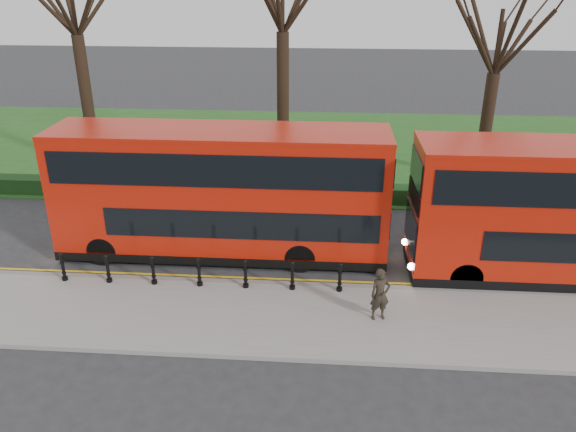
{
  "coord_description": "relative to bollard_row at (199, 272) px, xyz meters",
  "views": [
    {
      "loc": [
        4.28,
        -17.55,
        10.1
      ],
      "look_at": [
        2.95,
        0.5,
        2.0
      ],
      "focal_mm": 35.0,
      "sensor_mm": 36.0,
      "label": 1
    }
  ],
  "objects": [
    {
      "name": "yellow_line_inner",
      "position": [
        -0.08,
        0.85,
        -0.64
      ],
      "size": [
        60.0,
        0.1,
        0.01
      ],
      "primitive_type": "cube",
      "color": "yellow",
      "rests_on": "ground"
    },
    {
      "name": "yellow_line_outer",
      "position": [
        -0.08,
        0.65,
        -0.64
      ],
      "size": [
        60.0,
        0.1,
        0.01
      ],
      "primitive_type": "cube",
      "color": "yellow",
      "rests_on": "ground"
    },
    {
      "name": "tree_right",
      "position": [
        11.92,
        11.35,
        6.54
      ],
      "size": [
        6.34,
        6.34,
        9.9
      ],
      "color": "black",
      "rests_on": "ground"
    },
    {
      "name": "bollard_row",
      "position": [
        0.0,
        0.0,
        0.0
      ],
      "size": [
        9.62,
        0.15,
        1.0
      ],
      "color": "black",
      "rests_on": "pavement"
    },
    {
      "name": "grass_verge",
      "position": [
        -0.08,
        16.35,
        -0.62
      ],
      "size": [
        60.0,
        18.0,
        0.06
      ],
      "primitive_type": "cube",
      "color": "#1B4E1A",
      "rests_on": "ground"
    },
    {
      "name": "bus_lead",
      "position": [
        0.35,
        2.7,
        1.79
      ],
      "size": [
        12.15,
        2.79,
        4.84
      ],
      "color": "#B11809",
      "rests_on": "ground"
    },
    {
      "name": "hedge",
      "position": [
        -0.08,
        8.15,
        -0.25
      ],
      "size": [
        60.0,
        0.9,
        0.8
      ],
      "primitive_type": "cube",
      "color": "black",
      "rests_on": "ground"
    },
    {
      "name": "pavement",
      "position": [
        -0.08,
        -1.65,
        -0.58
      ],
      "size": [
        60.0,
        4.0,
        0.15
      ],
      "primitive_type": "cube",
      "color": "gray",
      "rests_on": "ground"
    },
    {
      "name": "kerb",
      "position": [
        -0.08,
        0.35,
        -0.58
      ],
      "size": [
        60.0,
        0.25,
        0.16
      ],
      "primitive_type": "cube",
      "color": "slate",
      "rests_on": "ground"
    },
    {
      "name": "ground",
      "position": [
        -0.08,
        1.35,
        -0.65
      ],
      "size": [
        120.0,
        120.0,
        0.0
      ],
      "primitive_type": "plane",
      "color": "#28282B",
      "rests_on": "ground"
    },
    {
      "name": "pedestrian",
      "position": [
        5.92,
        -1.51,
        0.34
      ],
      "size": [
        0.7,
        0.55,
        1.69
      ],
      "primitive_type": "imported",
      "rotation": [
        0.0,
        0.0,
        0.27
      ],
      "color": "black",
      "rests_on": "pavement"
    }
  ]
}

